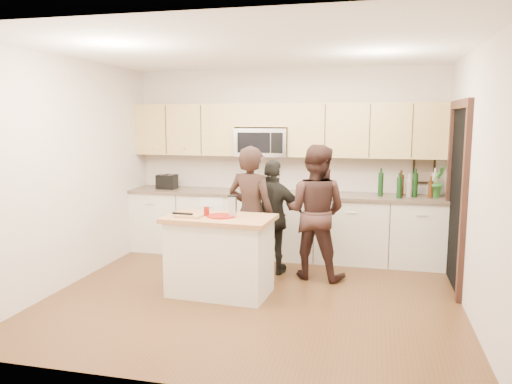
% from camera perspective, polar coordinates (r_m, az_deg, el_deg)
% --- Properties ---
extents(floor, '(4.50, 4.50, 0.00)m').
position_cam_1_polar(floor, '(5.77, -0.23, -11.76)').
color(floor, '#54331C').
rests_on(floor, ground).
extents(room_shell, '(4.52, 4.02, 2.71)m').
position_cam_1_polar(room_shell, '(5.42, -0.25, 5.69)').
color(room_shell, beige).
rests_on(room_shell, ground).
extents(back_cabinetry, '(4.50, 0.66, 0.94)m').
position_cam_1_polar(back_cabinetry, '(7.23, 2.93, -3.73)').
color(back_cabinetry, silver).
rests_on(back_cabinetry, ground).
extents(upper_cabinetry, '(4.50, 0.33, 0.75)m').
position_cam_1_polar(upper_cabinetry, '(7.21, 3.49, 7.22)').
color(upper_cabinetry, tan).
rests_on(upper_cabinetry, ground).
extents(microwave, '(0.76, 0.41, 0.40)m').
position_cam_1_polar(microwave, '(7.24, 0.74, 5.72)').
color(microwave, silver).
rests_on(microwave, ground).
extents(doorway, '(0.06, 1.25, 2.20)m').
position_cam_1_polar(doorway, '(6.29, 22.00, 0.20)').
color(doorway, black).
rests_on(doorway, ground).
extents(framed_picture, '(0.30, 0.03, 0.38)m').
position_cam_1_polar(framed_picture, '(7.31, 18.64, 2.40)').
color(framed_picture, black).
rests_on(framed_picture, ground).
extents(dish_towel, '(0.34, 0.60, 0.48)m').
position_cam_1_polar(dish_towel, '(7.22, -4.76, -1.10)').
color(dish_towel, white).
rests_on(dish_towel, ground).
extents(island, '(1.24, 0.78, 0.90)m').
position_cam_1_polar(island, '(5.71, -4.16, -7.19)').
color(island, silver).
rests_on(island, ground).
extents(red_plate, '(0.31, 0.31, 0.02)m').
position_cam_1_polar(red_plate, '(5.59, -4.01, -2.76)').
color(red_plate, maroon).
rests_on(red_plate, island).
extents(box_grater, '(0.10, 0.06, 0.23)m').
position_cam_1_polar(box_grater, '(5.53, -2.68, -1.52)').
color(box_grater, silver).
rests_on(box_grater, red_plate).
extents(drink_glass, '(0.06, 0.06, 0.10)m').
position_cam_1_polar(drink_glass, '(5.64, -5.69, -2.22)').
color(drink_glass, maroon).
rests_on(drink_glass, island).
extents(cutting_board, '(0.29, 0.18, 0.02)m').
position_cam_1_polar(cutting_board, '(5.60, -7.66, -2.77)').
color(cutting_board, '#AD7B48').
rests_on(cutting_board, island).
extents(tongs, '(0.25, 0.05, 0.02)m').
position_cam_1_polar(tongs, '(5.67, -8.39, -2.46)').
color(tongs, black).
rests_on(tongs, cutting_board).
extents(knife, '(0.23, 0.04, 0.01)m').
position_cam_1_polar(knife, '(5.52, -7.31, -2.78)').
color(knife, silver).
rests_on(knife, cutting_board).
extents(toaster, '(0.28, 0.22, 0.22)m').
position_cam_1_polar(toaster, '(7.62, -10.14, 1.16)').
color(toaster, black).
rests_on(toaster, back_cabinetry).
extents(bottle_cluster, '(0.79, 0.34, 0.39)m').
position_cam_1_polar(bottle_cluster, '(7.03, 17.25, 0.90)').
color(bottle_cluster, black).
rests_on(bottle_cluster, back_cabinetry).
extents(orchid, '(0.30, 0.29, 0.43)m').
position_cam_1_polar(orchid, '(7.08, 19.99, 1.15)').
color(orchid, '#327E33').
rests_on(orchid, back_cabinetry).
extents(woman_left, '(0.69, 0.53, 1.66)m').
position_cam_1_polar(woman_left, '(6.08, -0.59, -2.55)').
color(woman_left, black).
rests_on(woman_left, ground).
extents(woman_center, '(0.92, 0.77, 1.67)m').
position_cam_1_polar(woman_center, '(6.25, 6.75, -2.27)').
color(woman_center, black).
rests_on(woman_center, ground).
extents(woman_right, '(0.90, 0.45, 1.47)m').
position_cam_1_polar(woman_right, '(6.39, 1.97, -2.89)').
color(woman_right, black).
rests_on(woman_right, ground).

